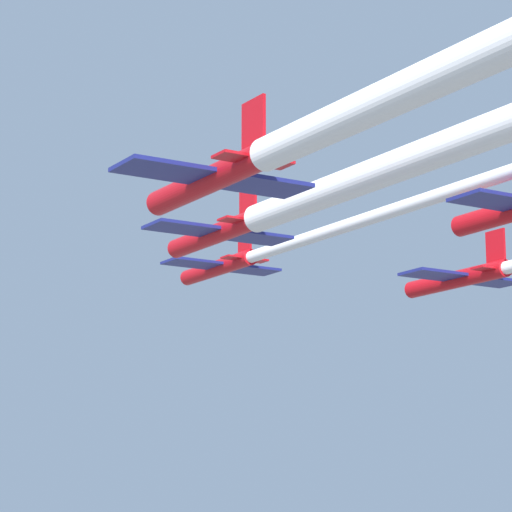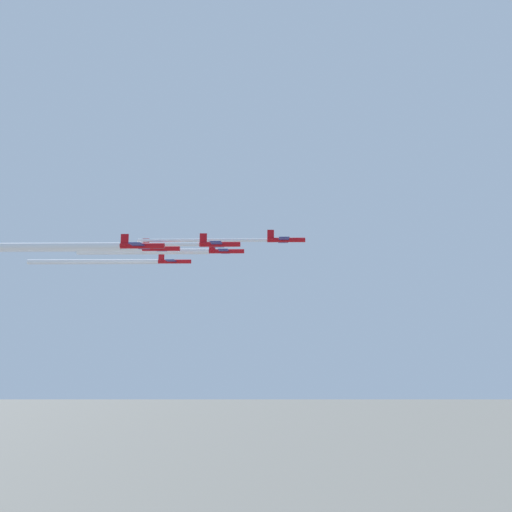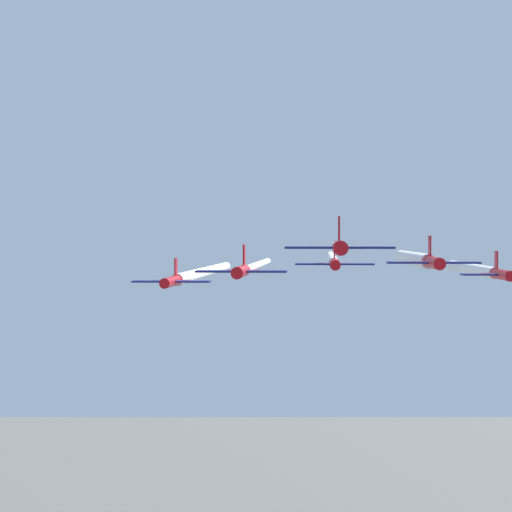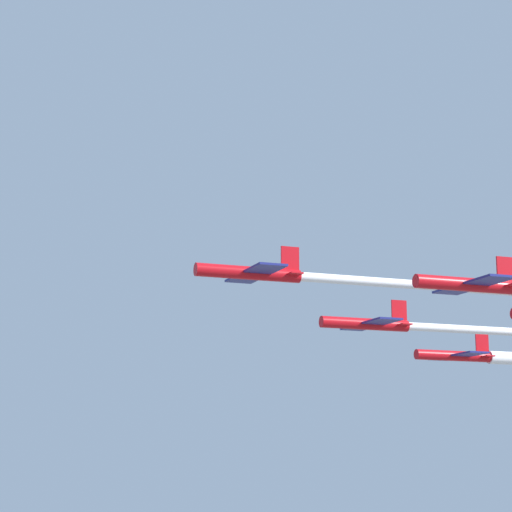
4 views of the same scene
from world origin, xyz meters
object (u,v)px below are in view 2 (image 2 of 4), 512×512
Objects in this scene: jet_4 at (160,249)px; jet_0 at (285,240)px; jet_5 at (141,246)px; jet_2 at (218,244)px; jet_1 at (225,251)px; jet_3 at (173,261)px.

jet_0 is at bearing 90.00° from jet_4.
jet_2 is at bearing 120.47° from jet_5.
jet_4 reaches higher than jet_2.
jet_4 is 16.33m from jet_5.
jet_1 is 28.07m from jet_5.
jet_0 reaches higher than jet_2.
jet_5 is (28.34, -15.84, -0.77)m from jet_3.
jet_4 is (-13.46, -24.08, -1.84)m from jet_0.
jet_3 is at bearing -120.47° from jet_1.
jet_1 is at bearing -120.47° from jet_0.
jet_0 is 1.00× the size of jet_5.
jet_4 is (14.17, -7.92, 0.99)m from jet_3.
jet_3 reaches higher than jet_5.
jet_1 is 1.00× the size of jet_4.
jet_1 reaches higher than jet_3.
jet_0 is 1.00× the size of jet_3.
jet_2 reaches higher than jet_3.
jet_1 is 1.00× the size of jet_5.
jet_5 is at bearing -29.54° from jet_1.
jet_5 is (0.71, -32.00, -3.61)m from jet_0.
jet_1 is 16.25m from jet_2.
jet_5 is at bearing -59.53° from jet_0.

